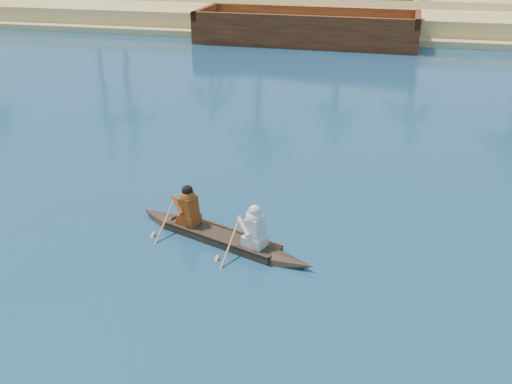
# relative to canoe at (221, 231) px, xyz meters

# --- Properties ---
(ground) EXTENTS (160.00, 160.00, 0.00)m
(ground) POSITION_rel_canoe_xyz_m (-3.96, 1.30, -0.24)
(ground) COLOR navy
(ground) RESTS_ON ground
(shrub_cluster) EXTENTS (100.00, 6.00, 2.40)m
(shrub_cluster) POSITION_rel_canoe_xyz_m (-3.96, 32.80, 0.96)
(shrub_cluster) COLOR #203714
(shrub_cluster) RESTS_ON ground
(canoe) EXTENTS (4.46, 2.15, 1.25)m
(canoe) POSITION_rel_canoe_xyz_m (0.00, 0.00, 0.00)
(canoe) COLOR #30241A
(canoe) RESTS_ON ground
(barge_mid) EXTENTS (12.70, 4.48, 2.10)m
(barge_mid) POSITION_rel_canoe_xyz_m (-1.68, 23.30, 0.50)
(barge_mid) COLOR brown
(barge_mid) RESTS_ON ground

